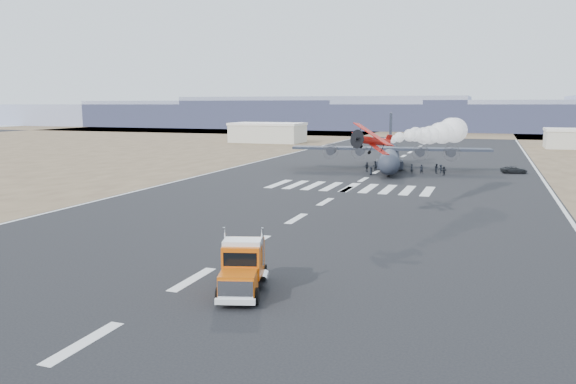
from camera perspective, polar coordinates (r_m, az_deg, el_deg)
The scene contains 21 objects.
ground at distance 43.07m, azimuth -9.68°, elevation -8.74°, with size 500.00×500.00×0.00m, color black.
scrub_far at distance 266.73m, azimuth 15.45°, elevation 5.79°, with size 500.00×80.00×0.00m, color brown.
runway_markings at distance 98.64m, azimuth 7.66°, elevation 1.27°, with size 60.00×260.00×0.01m, color silver, non-canonical shape.
ridge_seg_a at distance 365.85m, azimuth -16.44°, elevation 7.52°, with size 150.00×50.00×13.00m, color gray.
ridge_seg_b at distance 331.75m, azimuth -7.25°, elevation 7.87°, with size 150.00×50.00×15.00m, color gray.
ridge_seg_c at distance 307.76m, azimuth 3.70°, elevation 8.04°, with size 150.00×50.00×17.00m, color gray.
ridge_seg_d at distance 296.41m, azimuth 15.96°, elevation 7.30°, with size 150.00×50.00×13.00m, color gray.
hangar_left at distance 194.85m, azimuth -2.08°, elevation 6.07°, with size 24.50×14.50×6.70m.
semi_truck at distance 39.53m, azimuth -4.62°, elevation -7.48°, with size 4.64×8.47×3.73m.
aerobatic_biplane at distance 63.20m, azimuth 8.57°, elevation 5.20°, with size 5.43×5.44×3.47m.
smoke_trail at distance 81.80m, azimuth 15.51°, elevation 5.91°, with size 8.86×23.69×3.66m.
transport_aircraft at distance 114.74m, azimuth 10.29°, elevation 3.71°, with size 38.61×31.65×11.15m.
support_vehicle at distance 115.07m, azimuth 21.98°, elevation 2.11°, with size 2.19×4.74×1.32m, color black.
crew_a at distance 108.64m, azimuth 13.39°, elevation 2.27°, with size 0.65×0.54×1.79m, color black.
crew_b at distance 110.10m, azimuth 14.86°, elevation 2.32°, with size 0.89×0.55×1.84m, color black.
crew_c at distance 110.74m, azimuth 15.25°, elevation 2.28°, with size 1.06×0.49×1.64m, color black.
crew_d at distance 110.05m, azimuth 8.01°, elevation 2.53°, with size 1.10×0.56×1.88m, color black.
crew_e at distance 105.19m, azimuth 8.42°, elevation 2.15°, with size 0.77×0.47×1.58m, color black.
crew_f at distance 107.40m, azimuth 15.55°, elevation 2.08°, with size 1.53×0.50×1.65m, color black.
crew_g at distance 109.17m, azimuth 12.44°, elevation 2.33°, with size 0.65×0.53×1.78m, color black.
crew_h at distance 112.23m, azimuth 8.82°, elevation 2.64°, with size 0.92×0.57×1.89m, color black.
Camera 1 is at (20.43, -35.63, 12.95)m, focal length 35.00 mm.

